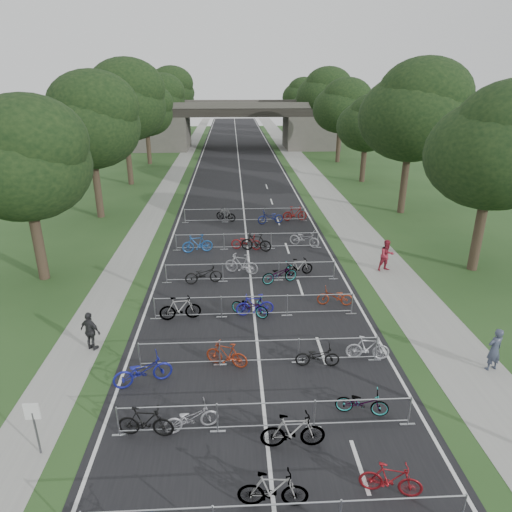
# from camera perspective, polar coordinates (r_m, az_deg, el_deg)

# --- Properties ---
(road) EXTENTS (11.00, 140.00, 0.01)m
(road) POSITION_cam_1_polar(r_m,az_deg,el_deg) (58.80, -2.12, 11.22)
(road) COLOR black
(road) RESTS_ON ground
(sidewalk_right) EXTENTS (3.00, 140.00, 0.01)m
(sidewalk_right) POSITION_cam_1_polar(r_m,az_deg,el_deg) (59.47, 5.76, 11.25)
(sidewalk_right) COLOR gray
(sidewalk_right) RESTS_ON ground
(sidewalk_left) EXTENTS (2.00, 140.00, 0.01)m
(sidewalk_left) POSITION_cam_1_polar(r_m,az_deg,el_deg) (59.16, -9.54, 11.01)
(sidewalk_left) COLOR gray
(sidewalk_left) RESTS_ON ground
(lane_markings) EXTENTS (0.12, 140.00, 0.00)m
(lane_markings) POSITION_cam_1_polar(r_m,az_deg,el_deg) (58.80, -2.12, 11.22)
(lane_markings) COLOR silver
(lane_markings) RESTS_ON ground
(overpass_bridge) EXTENTS (31.00, 8.00, 7.05)m
(overpass_bridge) POSITION_cam_1_polar(r_m,az_deg,el_deg) (73.19, -2.39, 16.04)
(overpass_bridge) COLOR #4C4A44
(overpass_bridge) RESTS_ON ground
(park_sign) EXTENTS (0.45, 0.06, 1.83)m
(park_sign) POSITION_cam_1_polar(r_m,az_deg,el_deg) (15.41, -26.05, -17.86)
(park_sign) COLOR #4C4C51
(park_sign) RESTS_ON ground
(tree_left_0) EXTENTS (6.72, 6.72, 10.25)m
(tree_left_0) POSITION_cam_1_polar(r_m,az_deg,el_deg) (26.29, -26.94, 10.47)
(tree_left_0) COLOR #33261C
(tree_left_0) RESTS_ON ground
(tree_right_0) EXTENTS (7.17, 7.17, 10.93)m
(tree_right_0) POSITION_cam_1_polar(r_m,az_deg,el_deg) (27.84, 27.89, 11.72)
(tree_right_0) COLOR #33261C
(tree_right_0) RESTS_ON ground
(tree_left_1) EXTENTS (7.56, 7.56, 11.53)m
(tree_left_1) POSITION_cam_1_polar(r_m,az_deg,el_deg) (37.42, -20.01, 15.39)
(tree_left_1) COLOR #33261C
(tree_left_1) RESTS_ON ground
(tree_right_1) EXTENTS (8.18, 8.18, 12.47)m
(tree_right_1) POSITION_cam_1_polar(r_m,az_deg,el_deg) (38.52, 19.16, 16.53)
(tree_right_1) COLOR #33261C
(tree_right_1) RESTS_ON ground
(tree_left_2) EXTENTS (8.40, 8.40, 12.81)m
(tree_left_2) POSITION_cam_1_polar(r_m,az_deg,el_deg) (48.97, -16.18, 17.94)
(tree_left_2) COLOR #33261C
(tree_left_2) RESTS_ON ground
(tree_right_2) EXTENTS (6.16, 6.16, 9.39)m
(tree_right_2) POSITION_cam_1_polar(r_m,az_deg,el_deg) (50.00, 13.80, 15.71)
(tree_right_2) COLOR #33261C
(tree_right_2) RESTS_ON ground
(tree_left_3) EXTENTS (6.72, 6.72, 10.25)m
(tree_left_3) POSITION_cam_1_polar(r_m,az_deg,el_deg) (60.82, -13.55, 17.18)
(tree_left_3) COLOR #33261C
(tree_left_3) RESTS_ON ground
(tree_right_3) EXTENTS (7.17, 7.17, 10.93)m
(tree_right_3) POSITION_cam_1_polar(r_m,az_deg,el_deg) (61.51, 10.68, 17.84)
(tree_right_3) COLOR #33261C
(tree_right_3) RESTS_ON ground
(tree_left_4) EXTENTS (7.56, 7.56, 11.53)m
(tree_left_4) POSITION_cam_1_polar(r_m,az_deg,el_deg) (72.61, -11.95, 18.56)
(tree_left_4) COLOR #33261C
(tree_left_4) RESTS_ON ground
(tree_right_4) EXTENTS (8.18, 8.18, 12.47)m
(tree_right_4) POSITION_cam_1_polar(r_m,az_deg,el_deg) (73.18, 8.50, 19.26)
(tree_right_4) COLOR #33261C
(tree_right_4) RESTS_ON ground
(tree_left_5) EXTENTS (8.40, 8.40, 12.81)m
(tree_left_5) POSITION_cam_1_polar(r_m,az_deg,el_deg) (84.46, -10.78, 19.55)
(tree_left_5) COLOR #33261C
(tree_left_5) RESTS_ON ground
(tree_right_5) EXTENTS (6.16, 6.16, 9.39)m
(tree_right_5) POSITION_cam_1_polar(r_m,az_deg,el_deg) (85.07, 6.81, 18.31)
(tree_right_5) COLOR #33261C
(tree_right_5) RESTS_ON ground
(tree_left_6) EXTENTS (6.72, 6.72, 10.25)m
(tree_left_6) POSITION_cam_1_polar(r_m,az_deg,el_deg) (96.43, -9.79, 18.84)
(tree_left_6) COLOR #33261C
(tree_left_6) RESTS_ON ground
(tree_right_6) EXTENTS (7.17, 7.17, 10.93)m
(tree_right_6) POSITION_cam_1_polar(r_m,az_deg,el_deg) (96.87, 5.62, 19.31)
(tree_right_6) COLOR #33261C
(tree_right_6) RESTS_ON ground
(barrier_row_1) EXTENTS (9.70, 0.08, 1.10)m
(barrier_row_1) POSITION_cam_1_polar(r_m,az_deg,el_deg) (15.20, 1.27, -19.39)
(barrier_row_1) COLOR #A8AAB0
(barrier_row_1) RESTS_ON ground
(barrier_row_2) EXTENTS (9.70, 0.08, 1.10)m
(barrier_row_2) POSITION_cam_1_polar(r_m,az_deg,el_deg) (18.07, 0.41, -11.91)
(barrier_row_2) COLOR #A8AAB0
(barrier_row_2) RESTS_ON ground
(barrier_row_3) EXTENTS (9.70, 0.08, 1.10)m
(barrier_row_3) POSITION_cam_1_polar(r_m,az_deg,el_deg) (21.34, -0.20, -6.29)
(barrier_row_3) COLOR #A8AAB0
(barrier_row_3) RESTS_ON ground
(barrier_row_4) EXTENTS (9.70, 0.08, 1.10)m
(barrier_row_4) POSITION_cam_1_polar(r_m,az_deg,el_deg) (24.94, -0.66, -2.00)
(barrier_row_4) COLOR #A8AAB0
(barrier_row_4) RESTS_ON ground
(barrier_row_5) EXTENTS (9.70, 0.08, 1.10)m
(barrier_row_5) POSITION_cam_1_polar(r_m,az_deg,el_deg) (29.59, -1.06, 1.86)
(barrier_row_5) COLOR #A8AAB0
(barrier_row_5) RESTS_ON ground
(barrier_row_6) EXTENTS (9.70, 0.08, 1.10)m
(barrier_row_6) POSITION_cam_1_polar(r_m,az_deg,el_deg) (35.30, -1.41, 5.13)
(barrier_row_6) COLOR #A8AAB0
(barrier_row_6) RESTS_ON ground
(bike_1) EXTENTS (1.90, 0.66, 1.12)m
(bike_1) POSITION_cam_1_polar(r_m,az_deg,el_deg) (13.23, 2.13, -27.18)
(bike_1) COLOR #A8AAB0
(bike_1) RESTS_ON ground
(bike_3) EXTENTS (1.74, 0.90, 1.00)m
(bike_3) POSITION_cam_1_polar(r_m,az_deg,el_deg) (13.99, 16.52, -25.22)
(bike_3) COLOR maroon
(bike_3) RESTS_ON ground
(bike_4) EXTENTS (1.83, 0.71, 1.07)m
(bike_4) POSITION_cam_1_polar(r_m,az_deg,el_deg) (15.41, -13.65, -19.52)
(bike_4) COLOR black
(bike_4) RESTS_ON ground
(bike_5) EXTENTS (1.85, 1.03, 0.92)m
(bike_5) POSITION_cam_1_polar(r_m,az_deg,el_deg) (15.41, -8.11, -19.39)
(bike_5) COLOR #9B9AA1
(bike_5) RESTS_ON ground
(bike_6) EXTENTS (1.97, 0.57, 1.18)m
(bike_6) POSITION_cam_1_polar(r_m,az_deg,el_deg) (14.69, 4.64, -20.98)
(bike_6) COLOR #A8AAB0
(bike_6) RESTS_ON ground
(bike_7) EXTENTS (1.84, 1.00, 0.92)m
(bike_7) POSITION_cam_1_polar(r_m,az_deg,el_deg) (16.22, 13.12, -17.40)
(bike_7) COLOR #A8AAB0
(bike_7) RESTS_ON ground
(bike_8) EXTENTS (2.28, 1.43, 1.13)m
(bike_8) POSITION_cam_1_polar(r_m,az_deg,el_deg) (17.53, -13.98, -13.75)
(bike_8) COLOR navy
(bike_8) RESTS_ON ground
(bike_9) EXTENTS (1.77, 1.08, 1.03)m
(bike_9) POSITION_cam_1_polar(r_m,az_deg,el_deg) (18.02, -3.69, -12.17)
(bike_9) COLOR #9C3116
(bike_9) RESTS_ON ground
(bike_10) EXTENTS (1.75, 0.71, 0.90)m
(bike_10) POSITION_cam_1_polar(r_m,az_deg,el_deg) (18.17, 7.69, -12.29)
(bike_10) COLOR black
(bike_10) RESTS_ON ground
(bike_11) EXTENTS (1.76, 0.70, 1.03)m
(bike_11) POSITION_cam_1_polar(r_m,az_deg,el_deg) (18.89, 13.79, -11.10)
(bike_11) COLOR #B0B0B8
(bike_11) RESTS_ON ground
(bike_12) EXTENTS (1.96, 0.79, 1.15)m
(bike_12) POSITION_cam_1_polar(r_m,az_deg,el_deg) (21.38, -9.46, -6.47)
(bike_12) COLOR #A8AAB0
(bike_12) RESTS_ON ground
(bike_13) EXTENTS (1.97, 1.43, 0.98)m
(bike_13) POSITION_cam_1_polar(r_m,az_deg,el_deg) (21.42, -0.78, -6.33)
(bike_13) COLOR #A8AAB0
(bike_13) RESTS_ON ground
(bike_14) EXTENTS (1.82, 0.62, 1.08)m
(bike_14) POSITION_cam_1_polar(r_m,az_deg,el_deg) (21.44, -0.15, -6.16)
(bike_14) COLOR #1E1B95
(bike_14) RESTS_ON ground
(bike_15) EXTENTS (1.81, 0.83, 0.92)m
(bike_15) POSITION_cam_1_polar(r_m,az_deg,el_deg) (22.72, 9.85, -5.05)
(bike_15) COLOR maroon
(bike_15) RESTS_ON ground
(bike_16) EXTENTS (2.10, 1.05, 1.06)m
(bike_16) POSITION_cam_1_polar(r_m,az_deg,el_deg) (24.85, -6.57, -2.29)
(bike_16) COLOR black
(bike_16) RESTS_ON ground
(bike_17) EXTENTS (2.05, 1.19, 1.19)m
(bike_17) POSITION_cam_1_polar(r_m,az_deg,el_deg) (25.87, -1.84, -1.01)
(bike_17) COLOR #97969D
(bike_17) RESTS_ON ground
(bike_18) EXTENTS (2.15, 1.31, 1.07)m
(bike_18) POSITION_cam_1_polar(r_m,az_deg,el_deg) (24.76, 2.96, -2.25)
(bike_18) COLOR #A8AAB0
(bike_18) RESTS_ON ground
(bike_19) EXTENTS (1.71, 0.81, 0.99)m
(bike_19) POSITION_cam_1_polar(r_m,az_deg,el_deg) (25.84, 5.39, -1.36)
(bike_19) COLOR #A8AAB0
(bike_19) RESTS_ON ground
(bike_20) EXTENTS (2.03, 0.91, 1.18)m
(bike_20) POSITION_cam_1_polar(r_m,az_deg,el_deg) (29.26, -7.34, 1.54)
(bike_20) COLOR #1C519F
(bike_20) RESTS_ON ground
(bike_21) EXTENTS (2.07, 1.07, 1.04)m
(bike_21) POSITION_cam_1_polar(r_m,az_deg,el_deg) (29.53, -1.23, 1.76)
(bike_21) COLOR maroon
(bike_21) RESTS_ON ground
(bike_22) EXTENTS (2.07, 1.11, 1.20)m
(bike_22) POSITION_cam_1_polar(r_m,az_deg,el_deg) (29.24, 0.03, 1.72)
(bike_22) COLOR black
(bike_22) RESTS_ON ground
(bike_23) EXTENTS (2.16, 1.65, 1.09)m
(bike_23) POSITION_cam_1_polar(r_m,az_deg,el_deg) (30.24, 6.08, 2.18)
(bike_23) COLOR #9C9CA3
(bike_23) RESTS_ON ground
(bike_25) EXTENTS (1.70, 1.19, 1.00)m
(bike_25) POSITION_cam_1_polar(r_m,az_deg,el_deg) (35.63, -3.79, 5.18)
(bike_25) COLOR #A8AAB0
(bike_25) RESTS_ON ground
(bike_26) EXTENTS (2.08, 1.08, 1.04)m
(bike_26) POSITION_cam_1_polar(r_m,az_deg,el_deg) (34.84, 1.83, 4.87)
(bike_26) COLOR navy
(bike_26) RESTS_ON ground
(bike_27) EXTENTS (1.95, 0.68, 1.15)m
(bike_27) POSITION_cam_1_polar(r_m,az_deg,el_deg) (35.70, 4.89, 5.30)
(bike_27) COLOR maroon
(bike_27) RESTS_ON ground
(pedestrian_a) EXTENTS (0.73, 0.57, 1.76)m
(pedestrian_a) POSITION_cam_1_polar(r_m,az_deg,el_deg) (19.77, 27.64, -10.32)
(pedestrian_a) COLOR #373E52
(pedestrian_a) RESTS_ON ground
(pedestrian_b) EXTENTS (1.05, 0.91, 1.85)m
(pedestrian_b) POSITION_cam_1_polar(r_m,az_deg,el_deg) (27.21, 16.02, 0.05)
(pedestrian_b) COLOR maroon
(pedestrian_b) RESTS_ON ground
(pedestrian_c) EXTENTS (1.06, 0.83, 1.68)m
(pedestrian_c) POSITION_cam_1_polar(r_m,az_deg,el_deg) (19.96, -19.98, -8.85)
(pedestrian_c) COLOR #292A2C
(pedestrian_c) RESTS_ON ground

